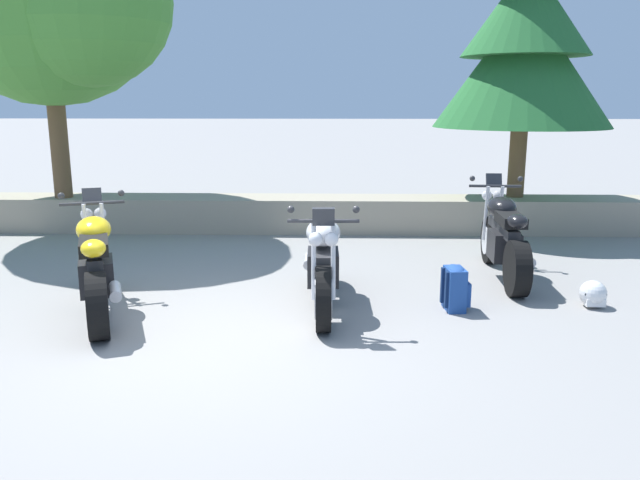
{
  "coord_description": "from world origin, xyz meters",
  "views": [
    {
      "loc": [
        1.15,
        -5.37,
        2.14
      ],
      "look_at": [
        0.98,
        1.2,
        0.65
      ],
      "focal_mm": 35.54,
      "sensor_mm": 36.0,
      "label": 1
    }
  ],
  "objects_px": {
    "pine_tree_mid_left": "(525,43)",
    "motorcycle_black_far_right": "(503,238)",
    "rider_backpack": "(455,287)",
    "rider_helmet": "(593,294)",
    "motorcycle_silver_centre": "(323,262)",
    "motorcycle_yellow_near_left": "(96,267)"
  },
  "relations": [
    {
      "from": "motorcycle_yellow_near_left",
      "to": "rider_backpack",
      "type": "xyz_separation_m",
      "value": [
        3.61,
        0.2,
        -0.24
      ]
    },
    {
      "from": "motorcycle_yellow_near_left",
      "to": "motorcycle_black_far_right",
      "type": "bearing_deg",
      "value": 17.91
    },
    {
      "from": "motorcycle_yellow_near_left",
      "to": "pine_tree_mid_left",
      "type": "bearing_deg",
      "value": 38.98
    },
    {
      "from": "motorcycle_black_far_right",
      "to": "rider_helmet",
      "type": "bearing_deg",
      "value": -58.42
    },
    {
      "from": "rider_backpack",
      "to": "pine_tree_mid_left",
      "type": "height_order",
      "value": "pine_tree_mid_left"
    },
    {
      "from": "rider_backpack",
      "to": "motorcycle_black_far_right",
      "type": "bearing_deg",
      "value": 57.33
    },
    {
      "from": "motorcycle_yellow_near_left",
      "to": "rider_helmet",
      "type": "bearing_deg",
      "value": 3.7
    },
    {
      "from": "rider_backpack",
      "to": "motorcycle_yellow_near_left",
      "type": "bearing_deg",
      "value": -176.87
    },
    {
      "from": "motorcycle_yellow_near_left",
      "to": "motorcycle_silver_centre",
      "type": "xyz_separation_m",
      "value": [
        2.26,
        0.26,
        0.0
      ]
    },
    {
      "from": "motorcycle_silver_centre",
      "to": "rider_helmet",
      "type": "relative_size",
      "value": 7.37
    },
    {
      "from": "pine_tree_mid_left",
      "to": "motorcycle_black_far_right",
      "type": "bearing_deg",
      "value": -107.58
    },
    {
      "from": "motorcycle_black_far_right",
      "to": "pine_tree_mid_left",
      "type": "distance_m",
      "value": 3.9
    },
    {
      "from": "motorcycle_silver_centre",
      "to": "motorcycle_black_far_right",
      "type": "height_order",
      "value": "same"
    },
    {
      "from": "motorcycle_yellow_near_left",
      "to": "pine_tree_mid_left",
      "type": "xyz_separation_m",
      "value": [
        5.31,
        4.3,
        2.47
      ]
    },
    {
      "from": "motorcycle_yellow_near_left",
      "to": "motorcycle_silver_centre",
      "type": "relative_size",
      "value": 0.96
    },
    {
      "from": "motorcycle_yellow_near_left",
      "to": "rider_backpack",
      "type": "distance_m",
      "value": 3.63
    },
    {
      "from": "motorcycle_yellow_near_left",
      "to": "rider_backpack",
      "type": "relative_size",
      "value": 4.22
    },
    {
      "from": "motorcycle_silver_centre",
      "to": "motorcycle_black_far_right",
      "type": "xyz_separation_m",
      "value": [
        2.14,
        1.17,
        0.0
      ]
    },
    {
      "from": "motorcycle_silver_centre",
      "to": "motorcycle_black_far_right",
      "type": "relative_size",
      "value": 1.0
    },
    {
      "from": "rider_backpack",
      "to": "rider_helmet",
      "type": "height_order",
      "value": "rider_backpack"
    },
    {
      "from": "pine_tree_mid_left",
      "to": "rider_helmet",
      "type": "bearing_deg",
      "value": -93.44
    },
    {
      "from": "rider_backpack",
      "to": "rider_helmet",
      "type": "relative_size",
      "value": 1.68
    }
  ]
}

